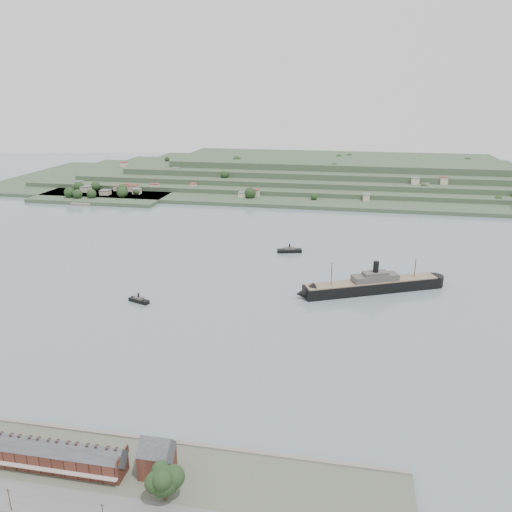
% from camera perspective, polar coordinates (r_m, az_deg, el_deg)
% --- Properties ---
extents(ground, '(1400.00, 1400.00, 0.00)m').
position_cam_1_polar(ground, '(324.69, -5.14, -3.59)').
color(ground, slate).
rests_on(ground, ground).
extents(terrace_row, '(55.60, 9.80, 11.07)m').
position_cam_1_polar(terrace_row, '(191.66, -22.87, -20.11)').
color(terrace_row, '#472119').
rests_on(terrace_row, ground).
extents(gabled_building, '(10.40, 10.18, 14.09)m').
position_cam_1_polar(gabled_building, '(178.25, -11.26, -21.59)').
color(gabled_building, '#472119').
rests_on(gabled_building, ground).
extents(far_peninsula, '(760.00, 309.00, 30.00)m').
position_cam_1_polar(far_peninsula, '(693.11, 5.98, 9.33)').
color(far_peninsula, '#31472F').
rests_on(far_peninsula, ground).
extents(steamship, '(94.37, 50.62, 24.13)m').
position_cam_1_polar(steamship, '(322.33, 12.70, -3.31)').
color(steamship, black).
rests_on(steamship, ground).
extents(tugboat, '(14.22, 8.02, 6.20)m').
position_cam_1_polar(tugboat, '(308.94, -13.24, -4.93)').
color(tugboat, black).
rests_on(tugboat, ground).
extents(ferry_west, '(16.34, 10.11, 5.95)m').
position_cam_1_polar(ferry_west, '(577.34, -13.56, 6.00)').
color(ferry_west, black).
rests_on(ferry_west, ground).
extents(ferry_east, '(19.82, 9.86, 7.16)m').
position_cam_1_polar(ferry_east, '(392.21, 3.85, 0.66)').
color(ferry_east, black).
rests_on(ferry_east, ground).
extents(fig_tree, '(11.63, 10.07, 12.98)m').
position_cam_1_polar(fig_tree, '(167.39, -10.44, -23.89)').
color(fig_tree, '#3E2C1C').
rests_on(fig_tree, ground).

